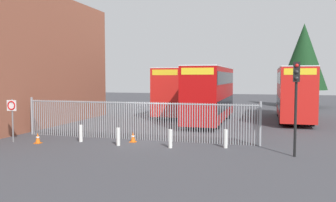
% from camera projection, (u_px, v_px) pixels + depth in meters
% --- Properties ---
extents(ground_plane, '(100.00, 100.00, 0.00)m').
position_uv_depth(ground_plane, '(182.00, 123.00, 28.02)').
color(ground_plane, '#3D3D42').
extents(palisade_fence, '(14.10, 0.14, 2.35)m').
position_uv_depth(palisade_fence, '(135.00, 119.00, 20.48)').
color(palisade_fence, gray).
rests_on(palisade_fence, ground).
extents(double_decker_bus_near_gate, '(2.54, 10.81, 4.42)m').
position_uv_depth(double_decker_bus_near_gate, '(210.00, 92.00, 28.10)').
color(double_decker_bus_near_gate, '#B70C0C').
rests_on(double_decker_bus_near_gate, ground).
extents(double_decker_bus_behind_fence_left, '(2.54, 10.81, 4.42)m').
position_uv_depth(double_decker_bus_behind_fence_left, '(181.00, 90.00, 33.86)').
color(double_decker_bus_behind_fence_left, red).
rests_on(double_decker_bus_behind_fence_left, ground).
extents(double_decker_bus_behind_fence_right, '(2.54, 10.81, 4.42)m').
position_uv_depth(double_decker_bus_behind_fence_right, '(294.00, 91.00, 29.56)').
color(double_decker_bus_behind_fence_right, red).
rests_on(double_decker_bus_behind_fence_right, ground).
extents(bollard_near_left, '(0.20, 0.20, 0.95)m').
position_uv_depth(bollard_near_left, '(81.00, 133.00, 19.84)').
color(bollard_near_left, silver).
rests_on(bollard_near_left, ground).
extents(bollard_center_front, '(0.20, 0.20, 0.95)m').
position_uv_depth(bollard_center_front, '(118.00, 137.00, 18.72)').
color(bollard_center_front, silver).
rests_on(bollard_center_front, ground).
extents(bollard_near_right, '(0.20, 0.20, 0.95)m').
position_uv_depth(bollard_near_right, '(170.00, 139.00, 18.11)').
color(bollard_near_right, silver).
rests_on(bollard_near_right, ground).
extents(bollard_far_right, '(0.20, 0.20, 0.95)m').
position_uv_depth(bollard_far_right, '(226.00, 139.00, 18.11)').
color(bollard_far_right, silver).
rests_on(bollard_far_right, ground).
extents(traffic_cone_by_gate, '(0.34, 0.34, 0.59)m').
position_uv_depth(traffic_cone_by_gate, '(38.00, 138.00, 19.36)').
color(traffic_cone_by_gate, orange).
rests_on(traffic_cone_by_gate, ground).
extents(traffic_cone_mid_forecourt, '(0.34, 0.34, 0.59)m').
position_uv_depth(traffic_cone_mid_forecourt, '(133.00, 137.00, 19.72)').
color(traffic_cone_mid_forecourt, orange).
rests_on(traffic_cone_mid_forecourt, ground).
extents(speed_limit_sign_post, '(0.60, 0.14, 2.40)m').
position_uv_depth(speed_limit_sign_post, '(12.00, 110.00, 19.63)').
color(speed_limit_sign_post, slate).
rests_on(speed_limit_sign_post, ground).
extents(traffic_light_kerbside, '(0.28, 0.33, 4.30)m').
position_uv_depth(traffic_light_kerbside, '(296.00, 91.00, 15.93)').
color(traffic_light_kerbside, black).
rests_on(traffic_light_kerbside, ground).
extents(tree_tall_back, '(5.59, 5.59, 10.09)m').
position_uv_depth(tree_tall_back, '(304.00, 57.00, 42.94)').
color(tree_tall_back, '#4C3823').
rests_on(tree_tall_back, ground).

